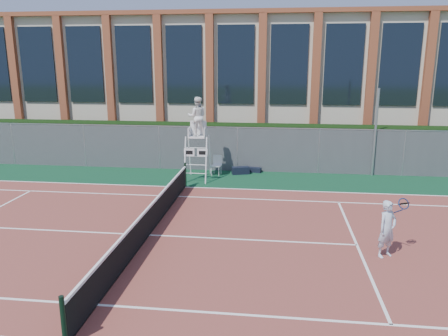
# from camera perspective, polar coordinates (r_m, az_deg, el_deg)

# --- Properties ---
(ground) EXTENTS (120.00, 120.00, 0.00)m
(ground) POSITION_cam_1_polar(r_m,az_deg,el_deg) (14.17, -9.75, -8.74)
(ground) COLOR #233814
(apron) EXTENTS (36.00, 20.00, 0.01)m
(apron) POSITION_cam_1_polar(r_m,az_deg,el_deg) (15.06, -8.67, -7.30)
(apron) COLOR #0D3D25
(apron) RESTS_ON ground
(tennis_court) EXTENTS (23.77, 10.97, 0.02)m
(tennis_court) POSITION_cam_1_polar(r_m,az_deg,el_deg) (14.17, -9.76, -8.67)
(tennis_court) COLOR brown
(tennis_court) RESTS_ON apron
(tennis_net) EXTENTS (0.10, 11.30, 1.10)m
(tennis_net) POSITION_cam_1_polar(r_m,az_deg,el_deg) (13.98, -9.84, -6.71)
(tennis_net) COLOR black
(tennis_net) RESTS_ON ground
(fence) EXTENTS (40.00, 0.06, 2.20)m
(fence) POSITION_cam_1_polar(r_m,az_deg,el_deg) (22.10, -3.41, 2.54)
(fence) COLOR #595E60
(fence) RESTS_ON ground
(hedge) EXTENTS (40.00, 1.40, 2.20)m
(hedge) POSITION_cam_1_polar(r_m,az_deg,el_deg) (23.26, -2.88, 3.11)
(hedge) COLOR black
(hedge) RESTS_ON ground
(building) EXTENTS (45.00, 10.60, 8.22)m
(building) POSITION_cam_1_polar(r_m,az_deg,el_deg) (30.75, -0.40, 11.41)
(building) COLOR #BEB59D
(building) RESTS_ON ground
(steel_pole) EXTENTS (0.12, 0.12, 4.18)m
(steel_pole) POSITION_cam_1_polar(r_m,az_deg,el_deg) (21.98, 19.15, 4.37)
(steel_pole) COLOR #9EA0A5
(steel_pole) RESTS_ON ground
(umpire_chair) EXTENTS (1.08, 1.67, 3.88)m
(umpire_chair) POSITION_cam_1_polar(r_m,az_deg,el_deg) (20.07, -3.51, 6.43)
(umpire_chair) COLOR white
(umpire_chair) RESTS_ON ground
(plastic_chair) EXTENTS (0.51, 0.51, 0.96)m
(plastic_chair) POSITION_cam_1_polar(r_m,az_deg,el_deg) (21.20, -0.93, 0.63)
(plastic_chair) COLOR silver
(plastic_chair) RESTS_ON apron
(sports_bag_near) EXTENTS (0.90, 0.58, 0.36)m
(sports_bag_near) POSITION_cam_1_polar(r_m,az_deg,el_deg) (21.39, 2.17, -0.32)
(sports_bag_near) COLOR black
(sports_bag_near) RESTS_ON apron
(sports_bag_far) EXTENTS (0.65, 0.39, 0.24)m
(sports_bag_far) POSITION_cam_1_polar(r_m,az_deg,el_deg) (21.79, 4.08, -0.24)
(sports_bag_far) COLOR black
(sports_bag_far) RESTS_ON apron
(tennis_player) EXTENTS (0.98, 0.76, 1.65)m
(tennis_player) POSITION_cam_1_polar(r_m,az_deg,el_deg) (13.04, 20.55, -7.44)
(tennis_player) COLOR silver
(tennis_player) RESTS_ON tennis_court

